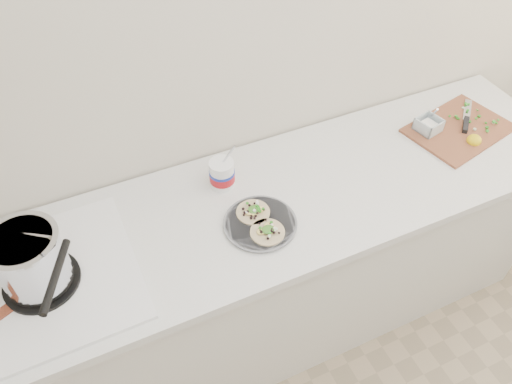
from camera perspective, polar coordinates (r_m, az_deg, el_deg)
name	(u,v)px	position (r m, az deg, el deg)	size (l,w,h in m)	color
counter	(279,264)	(2.21, 2.70, -8.19)	(2.44, 0.66, 0.90)	silver
stove	(35,268)	(1.68, -23.96, -7.94)	(0.59, 0.55, 0.28)	silver
taco_plate	(260,222)	(1.74, 0.48, -3.43)	(0.26, 0.26, 0.04)	slate
tub	(223,172)	(1.85, -3.83, 2.30)	(0.10, 0.10, 0.21)	white
cutboard	(457,126)	(2.29, 21.98, 6.98)	(0.48, 0.38, 0.07)	brown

